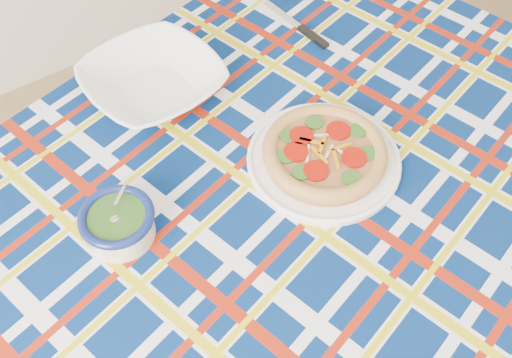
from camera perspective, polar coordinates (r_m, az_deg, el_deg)
dining_table at (r=1.13m, az=-1.25°, el=-6.41°), size 1.93×1.46×0.80m
tablecloth at (r=1.11m, az=-1.27°, el=-5.71°), size 1.97×1.50×0.11m
main_focaccia_plate at (r=1.12m, az=6.88°, el=2.63°), size 0.40×0.40×0.06m
pesto_bowl at (r=1.04m, az=-13.62°, el=-4.19°), size 0.16×0.16×0.08m
serving_bowl at (r=1.27m, az=-10.24°, el=9.51°), size 0.32×0.32×0.07m
table_knife at (r=1.48m, az=2.88°, el=16.04°), size 0.04×0.24×0.01m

